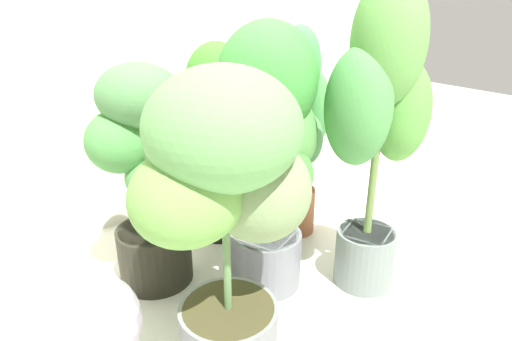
% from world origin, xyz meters
% --- Properties ---
extents(ground_plane, '(8.00, 8.00, 0.00)m').
position_xyz_m(ground_plane, '(0.00, 0.00, 0.00)').
color(ground_plane, silver).
rests_on(ground_plane, ground).
extents(potted_plant_front_left, '(0.54, 0.50, 0.84)m').
position_xyz_m(potted_plant_front_left, '(-0.34, -0.13, 0.53)').
color(potted_plant_front_left, slate).
rests_on(potted_plant_front_left, ground).
extents(potted_plant_back_left, '(0.44, 0.37, 0.79)m').
position_xyz_m(potted_plant_back_left, '(-0.33, 0.36, 0.45)').
color(potted_plant_back_left, black).
rests_on(potted_plant_back_left, ground).
extents(potted_plant_center, '(0.43, 0.38, 0.92)m').
position_xyz_m(potted_plant_center, '(-0.03, 0.11, 0.55)').
color(potted_plant_center, slate).
rests_on(potted_plant_center, ground).
extents(potted_plant_back_right, '(0.34, 0.24, 0.88)m').
position_xyz_m(potted_plant_back_right, '(0.31, 0.34, 0.49)').
color(potted_plant_back_right, '#985838').
rests_on(potted_plant_back_right, ground).
extents(potted_plant_back_center, '(0.37, 0.29, 0.82)m').
position_xyz_m(potted_plant_back_center, '(0.03, 0.52, 0.49)').
color(potted_plant_back_center, black).
rests_on(potted_plant_back_center, ground).
extents(potted_plant_front_right, '(0.38, 0.32, 1.05)m').
position_xyz_m(potted_plant_front_right, '(0.26, -0.09, 0.63)').
color(potted_plant_front_right, slate).
rests_on(potted_plant_front_right, ground).
extents(floor_fan, '(0.33, 0.33, 0.40)m').
position_xyz_m(floor_fan, '(-0.68, -0.07, 0.26)').
color(floor_fan, '#272327').
rests_on(floor_fan, ground).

